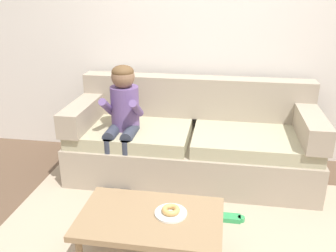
# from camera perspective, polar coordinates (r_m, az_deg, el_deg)

# --- Properties ---
(ground) EXTENTS (10.00, 10.00, 0.00)m
(ground) POSITION_cam_1_polar(r_m,az_deg,el_deg) (2.97, 2.89, -15.25)
(ground) COLOR brown
(wall_back) EXTENTS (8.00, 0.10, 2.80)m
(wall_back) POSITION_cam_1_polar(r_m,az_deg,el_deg) (3.79, 5.79, 15.74)
(wall_back) COLOR silver
(wall_back) RESTS_ON ground
(area_rug) EXTENTS (2.85, 2.10, 0.01)m
(area_rug) POSITION_cam_1_polar(r_m,az_deg,el_deg) (2.77, 2.27, -18.22)
(area_rug) COLOR tan
(area_rug) RESTS_ON ground
(couch) EXTENTS (2.29, 0.90, 0.91)m
(couch) POSITION_cam_1_polar(r_m,az_deg,el_deg) (3.53, 3.78, -2.63)
(couch) COLOR tan
(couch) RESTS_ON ground
(coffee_table) EXTENTS (0.93, 0.57, 0.38)m
(coffee_table) POSITION_cam_1_polar(r_m,az_deg,el_deg) (2.43, -2.77, -14.68)
(coffee_table) COLOR #937551
(coffee_table) RESTS_ON ground
(person_child) EXTENTS (0.34, 0.58, 1.10)m
(person_child) POSITION_cam_1_polar(r_m,az_deg,el_deg) (3.33, -7.11, 1.98)
(person_child) COLOR #664C84
(person_child) RESTS_ON ground
(plate) EXTENTS (0.21, 0.21, 0.01)m
(plate) POSITION_cam_1_polar(r_m,az_deg,el_deg) (2.42, 0.45, -13.52)
(plate) COLOR white
(plate) RESTS_ON coffee_table
(donut) EXTENTS (0.14, 0.14, 0.04)m
(donut) POSITION_cam_1_polar(r_m,az_deg,el_deg) (2.40, 0.45, -13.03)
(donut) COLOR tan
(donut) RESTS_ON plate
(toy_controller) EXTENTS (0.23, 0.09, 0.05)m
(toy_controller) POSITION_cam_1_polar(r_m,az_deg,el_deg) (3.03, 9.76, -14.12)
(toy_controller) COLOR #339E56
(toy_controller) RESTS_ON ground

